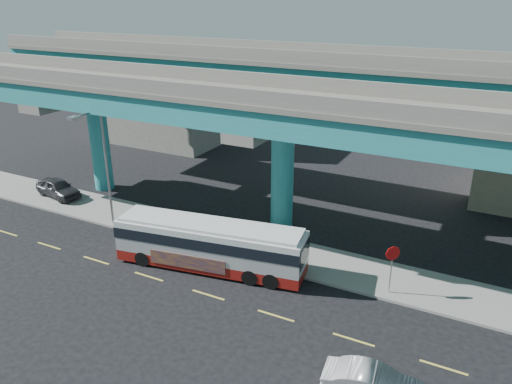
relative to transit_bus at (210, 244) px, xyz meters
The scene contains 9 objects.
ground 3.06m from the transit_bus, 57.71° to the right, with size 120.00×120.00×0.00m, color black.
sidewalk 3.87m from the transit_bus, 66.83° to the left, with size 70.00×4.00×0.15m, color gray.
lane_markings 3.28m from the transit_bus, 60.90° to the right, with size 58.00×0.12×0.01m.
viaduct 10.33m from the transit_bus, 78.48° to the left, with size 52.00×12.40×11.70m.
building_concrete 28.79m from the transit_bus, 130.49° to the left, with size 12.00×10.00×9.00m, color gray.
transit_bus is the anchor object (origin of this frame).
parked_car 16.61m from the transit_bus, 167.91° to the left, with size 4.41×2.36×1.43m, color #2D2E32.
street_lamp 9.98m from the transit_bus, behind, with size 0.50×2.63×8.15m.
stop_sign 10.14m from the transit_bus, 11.16° to the left, with size 0.64×0.58×2.77m.
Camera 1 is at (12.71, -19.20, 15.05)m, focal length 35.00 mm.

